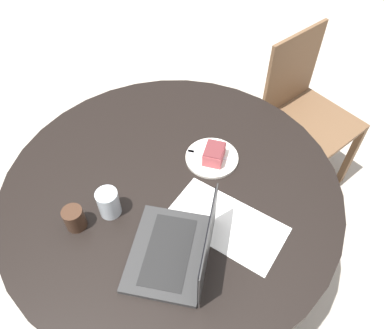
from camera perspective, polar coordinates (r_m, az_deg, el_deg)
ground_plane at (r=2.03m, az=-2.33°, el=-15.13°), size 12.00×12.00×0.00m
dining_table at (r=1.51m, az=-3.04°, el=-5.44°), size 1.29×1.29×0.70m
chair at (r=2.12m, az=16.61°, el=7.34°), size 0.59×0.59×0.90m
paper_document at (r=1.33m, az=5.17°, el=-8.88°), size 0.46×0.38×0.00m
plate at (r=1.51m, az=3.04°, el=1.04°), size 0.21×0.21×0.01m
cake_slice at (r=1.47m, az=3.38°, el=1.62°), size 0.09×0.11×0.06m
fork at (r=1.51m, az=1.77°, el=1.60°), size 0.17×0.05×0.00m
coffee_glass at (r=1.35m, az=-17.49°, el=-7.84°), size 0.07×0.07×0.09m
water_glass at (r=1.34m, az=-12.59°, el=-5.72°), size 0.08×0.08×0.11m
laptop at (r=1.24m, az=-2.25°, el=-12.95°), size 0.29×0.35×0.21m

